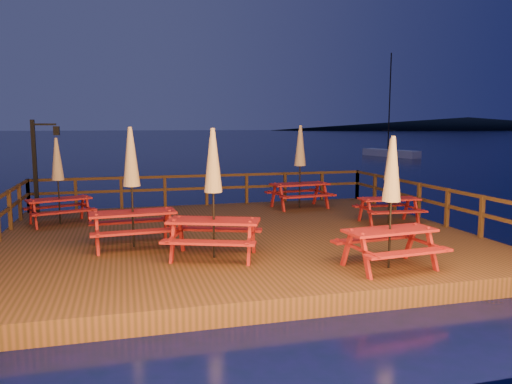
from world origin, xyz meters
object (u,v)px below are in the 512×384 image
(picnic_table_0, at_px, (132,185))
(picnic_table_1, at_px, (213,191))
(lamp_post, at_px, (40,158))
(picnic_table_2, at_px, (391,200))
(sailboat, at_px, (390,153))

(picnic_table_0, bearing_deg, picnic_table_1, -45.01)
(lamp_post, distance_m, picnic_table_0, 5.99)
(picnic_table_1, xyz_separation_m, picnic_table_2, (3.25, -1.67, -0.08))
(sailboat, distance_m, picnic_table_1, 42.24)
(picnic_table_1, bearing_deg, picnic_table_0, 160.32)
(sailboat, relative_size, picnic_table_2, 3.96)
(lamp_post, bearing_deg, picnic_table_0, -62.72)
(lamp_post, bearing_deg, sailboat, 44.36)
(lamp_post, xyz_separation_m, picnic_table_2, (7.65, -8.40, -0.43))
(lamp_post, height_order, picnic_table_2, lamp_post)
(sailboat, xyz_separation_m, picnic_table_2, (-20.88, -36.30, 1.42))
(picnic_table_0, bearing_deg, sailboat, 47.69)
(lamp_post, height_order, sailboat, sailboat)
(picnic_table_1, height_order, picnic_table_2, picnic_table_1)
(picnic_table_1, distance_m, picnic_table_2, 3.65)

